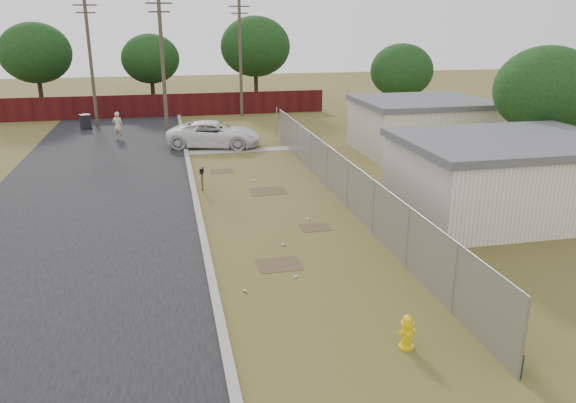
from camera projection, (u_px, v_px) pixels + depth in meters
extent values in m
plane|color=brown|center=(274.00, 213.00, 22.72)|extent=(120.00, 120.00, 0.00)
cube|color=black|center=(100.00, 173.00, 28.63)|extent=(9.00, 60.00, 0.02)
cube|color=gray|center=(189.00, 167.00, 29.52)|extent=(0.25, 60.00, 0.12)
cube|color=gray|center=(237.00, 151.00, 33.40)|extent=(6.20, 1.00, 0.03)
cylinder|color=gray|center=(524.00, 340.00, 11.89)|extent=(0.06, 0.06, 2.00)
cylinder|color=gray|center=(455.00, 279.00, 14.68)|extent=(0.06, 0.06, 2.00)
cylinder|color=gray|center=(408.00, 237.00, 17.46)|extent=(0.06, 0.06, 2.00)
cylinder|color=gray|center=(374.00, 207.00, 20.25)|extent=(0.06, 0.06, 2.00)
cylinder|color=gray|center=(348.00, 185.00, 23.04)|extent=(0.06, 0.06, 2.00)
cylinder|color=gray|center=(327.00, 167.00, 25.82)|extent=(0.06, 0.06, 2.00)
cylinder|color=gray|center=(311.00, 152.00, 28.61)|extent=(0.06, 0.06, 2.00)
cylinder|color=gray|center=(298.00, 141.00, 31.40)|extent=(0.06, 0.06, 2.00)
cylinder|color=gray|center=(286.00, 131.00, 34.19)|extent=(0.06, 0.06, 2.00)
cylinder|color=gray|center=(277.00, 122.00, 36.97)|extent=(0.06, 0.06, 2.00)
cylinder|color=gray|center=(341.00, 155.00, 23.66)|extent=(0.04, 26.00, 0.04)
cube|color=slate|center=(340.00, 178.00, 23.97)|extent=(0.01, 26.00, 2.00)
cube|color=black|center=(341.00, 194.00, 24.20)|extent=(0.03, 26.00, 0.60)
cube|color=#400E0D|center=(140.00, 106.00, 44.45)|extent=(30.00, 0.12, 1.80)
cylinder|color=brown|center=(163.00, 69.00, 35.38)|extent=(0.24, 0.24, 9.00)
cube|color=brown|center=(159.00, 3.00, 34.17)|extent=(1.60, 0.10, 0.10)
cube|color=brown|center=(159.00, 12.00, 34.32)|extent=(1.30, 0.10, 0.10)
cylinder|color=brown|center=(91.00, 63.00, 39.94)|extent=(0.24, 0.24, 9.00)
cube|color=brown|center=(85.00, 5.00, 38.73)|extent=(1.60, 0.10, 0.10)
cube|color=brown|center=(86.00, 13.00, 38.88)|extent=(1.30, 0.10, 0.10)
cylinder|color=brown|center=(240.00, 59.00, 44.03)|extent=(0.24, 0.24, 9.00)
cube|color=brown|center=(239.00, 6.00, 42.82)|extent=(1.60, 0.10, 0.10)
cube|color=brown|center=(239.00, 13.00, 42.97)|extent=(1.30, 0.10, 0.10)
cube|color=white|center=(506.00, 180.00, 22.25)|extent=(8.00, 6.00, 2.80)
cube|color=#505156|center=(510.00, 141.00, 21.77)|extent=(8.32, 6.24, 0.30)
cube|color=white|center=(421.00, 128.00, 32.77)|extent=(7.00, 6.00, 2.80)
cube|color=#505156|center=(423.00, 102.00, 32.29)|extent=(7.28, 6.24, 0.30)
cylinder|color=#312216|center=(41.00, 93.00, 46.31)|extent=(0.36, 0.36, 3.30)
ellipsoid|color=black|center=(35.00, 53.00, 45.31)|extent=(5.70, 5.70, 4.84)
cylinder|color=#312216|center=(153.00, 92.00, 49.13)|extent=(0.36, 0.36, 2.86)
ellipsoid|color=black|center=(150.00, 59.00, 48.26)|extent=(4.94, 4.94, 4.20)
cylinder|color=#312216|center=(256.00, 86.00, 49.92)|extent=(0.36, 0.36, 3.52)
ellipsoid|color=black|center=(255.00, 46.00, 48.86)|extent=(6.08, 6.08, 5.17)
cylinder|color=#312216|center=(399.00, 106.00, 41.67)|extent=(0.36, 0.36, 2.64)
ellipsoid|color=black|center=(402.00, 71.00, 40.87)|extent=(4.56, 4.56, 3.88)
cylinder|color=#312216|center=(538.00, 147.00, 27.90)|extent=(0.36, 0.36, 2.86)
ellipsoid|color=black|center=(546.00, 90.00, 27.04)|extent=(4.94, 4.94, 4.20)
cylinder|color=yellow|center=(406.00, 346.00, 13.40)|extent=(0.39, 0.39, 0.06)
cylinder|color=yellow|center=(407.00, 335.00, 13.30)|extent=(0.27, 0.27, 0.61)
cylinder|color=yellow|center=(408.00, 323.00, 13.21)|extent=(0.35, 0.35, 0.05)
sphere|color=yellow|center=(408.00, 320.00, 13.18)|extent=(0.26, 0.26, 0.24)
cylinder|color=yellow|center=(408.00, 315.00, 13.14)|extent=(0.05, 0.05, 0.06)
cylinder|color=yellow|center=(401.00, 333.00, 13.24)|extent=(0.11, 0.12, 0.12)
cylinder|color=yellow|center=(413.00, 331.00, 13.32)|extent=(0.11, 0.12, 0.12)
cylinder|color=yellow|center=(410.00, 335.00, 13.15)|extent=(0.16, 0.14, 0.15)
cube|color=#4E402C|center=(202.00, 181.00, 25.54)|extent=(0.09, 0.09, 0.90)
cube|color=black|center=(202.00, 171.00, 25.39)|extent=(0.23, 0.45, 0.16)
cylinder|color=black|center=(202.00, 169.00, 25.37)|extent=(0.23, 0.45, 0.16)
cube|color=#B90D0E|center=(201.00, 172.00, 25.17)|extent=(0.02, 0.04, 0.09)
imported|color=white|center=(215.00, 134.00, 34.24)|extent=(6.14, 4.07, 1.57)
imported|color=beige|center=(118.00, 126.00, 36.31)|extent=(0.75, 0.59, 1.81)
cube|color=black|center=(85.00, 122.00, 39.71)|extent=(0.81, 0.81, 1.01)
cube|color=black|center=(85.00, 115.00, 39.55)|extent=(0.90, 0.90, 0.08)
cylinder|color=black|center=(92.00, 128.00, 39.74)|extent=(0.12, 0.22, 0.21)
cylinder|color=silver|center=(295.00, 276.00, 17.02)|extent=(0.10, 0.07, 0.07)
cylinder|color=#A8A8AD|center=(283.00, 245.00, 19.41)|extent=(0.12, 0.12, 0.07)
cylinder|color=silver|center=(308.00, 219.00, 21.90)|extent=(0.10, 0.12, 0.07)
cylinder|color=#A8A8AD|center=(245.00, 291.00, 16.11)|extent=(0.11, 0.12, 0.07)
cylinder|color=silver|center=(255.00, 180.00, 27.16)|extent=(0.11, 0.08, 0.07)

